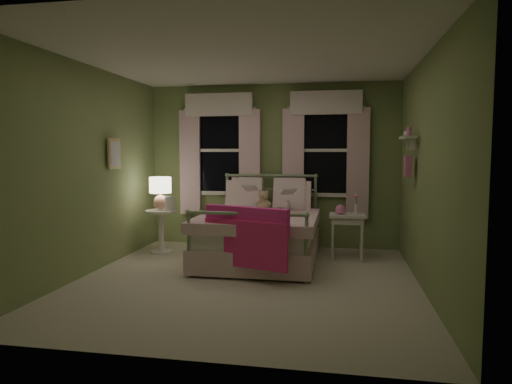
% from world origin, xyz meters
% --- Properties ---
extents(room_shell, '(4.20, 4.20, 4.20)m').
position_xyz_m(room_shell, '(0.00, 0.00, 1.30)').
color(room_shell, beige).
rests_on(room_shell, ground).
extents(bed, '(1.58, 2.04, 1.18)m').
position_xyz_m(bed, '(-0.00, 1.03, 0.38)').
color(bed, white).
rests_on(bed, ground).
extents(pink_throw, '(1.07, 0.50, 0.71)m').
position_xyz_m(pink_throw, '(-0.00, 0.01, 0.61)').
color(pink_throw, '#FF31A1').
rests_on(pink_throw, bed).
extents(child_left, '(0.26, 0.18, 0.70)m').
position_xyz_m(child_left, '(-0.28, 1.46, 0.92)').
color(child_left, '#F7D1DD').
rests_on(child_left, bed).
extents(child_right, '(0.40, 0.36, 0.67)m').
position_xyz_m(child_right, '(0.28, 1.46, 0.90)').
color(child_right, '#F7D1DD').
rests_on(child_right, bed).
extents(book_left, '(0.20, 0.12, 0.26)m').
position_xyz_m(book_left, '(-0.28, 1.21, 0.96)').
color(book_left, beige).
rests_on(book_left, child_left).
extents(book_right, '(0.22, 0.17, 0.26)m').
position_xyz_m(book_right, '(0.28, 1.21, 0.92)').
color(book_right, beige).
rests_on(book_right, child_right).
extents(teddy_bear, '(0.24, 0.20, 0.32)m').
position_xyz_m(teddy_bear, '(-0.00, 1.30, 0.79)').
color(teddy_bear, tan).
rests_on(teddy_bear, bed).
extents(nightstand_left, '(0.46, 0.46, 0.65)m').
position_xyz_m(nightstand_left, '(-1.57, 1.28, 0.42)').
color(nightstand_left, white).
rests_on(nightstand_left, ground).
extents(table_lamp, '(0.33, 0.33, 0.49)m').
position_xyz_m(table_lamp, '(-1.57, 1.28, 0.95)').
color(table_lamp, '#DE9A83').
rests_on(table_lamp, nightstand_left).
extents(book_nightstand, '(0.17, 0.23, 0.02)m').
position_xyz_m(book_nightstand, '(-1.47, 1.20, 0.66)').
color(book_nightstand, beige).
rests_on(book_nightstand, nightstand_left).
extents(nightstand_right, '(0.50, 0.40, 0.64)m').
position_xyz_m(nightstand_right, '(1.19, 1.34, 0.55)').
color(nightstand_right, white).
rests_on(nightstand_right, ground).
extents(pink_toy, '(0.14, 0.19, 0.14)m').
position_xyz_m(pink_toy, '(1.09, 1.34, 0.71)').
color(pink_toy, pink).
rests_on(pink_toy, nightstand_right).
extents(bud_vase, '(0.06, 0.06, 0.28)m').
position_xyz_m(bud_vase, '(1.31, 1.39, 0.79)').
color(bud_vase, white).
rests_on(bud_vase, nightstand_right).
extents(window_left, '(1.34, 0.13, 1.96)m').
position_xyz_m(window_left, '(-0.85, 2.03, 1.62)').
color(window_left, black).
rests_on(window_left, room_shell).
extents(window_right, '(1.34, 0.13, 1.96)m').
position_xyz_m(window_right, '(0.85, 2.03, 1.62)').
color(window_right, black).
rests_on(window_right, room_shell).
extents(wall_shelf, '(0.15, 0.50, 0.60)m').
position_xyz_m(wall_shelf, '(1.90, 0.70, 1.52)').
color(wall_shelf, white).
rests_on(wall_shelf, room_shell).
extents(framed_picture, '(0.03, 0.32, 0.42)m').
position_xyz_m(framed_picture, '(-1.95, 0.60, 1.50)').
color(framed_picture, beige).
rests_on(framed_picture, room_shell).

